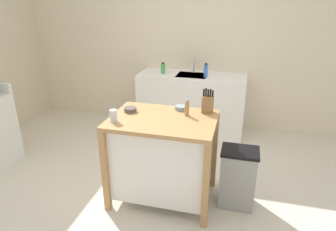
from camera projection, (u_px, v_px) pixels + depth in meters
ground_plane at (158, 191)px, 3.31m from camera, size 6.51×6.51×0.00m
wall_back at (194, 44)px, 4.62m from camera, size 5.51×0.10×2.60m
kitchen_island at (163, 155)px, 3.03m from camera, size 1.03×0.73×0.91m
knife_block at (208, 104)px, 2.99m from camera, size 0.11×0.09×0.25m
bowl_stoneware_deep at (130, 109)px, 3.03m from camera, size 0.13×0.13×0.04m
bowl_ceramic_small at (180, 108)px, 3.09m from camera, size 0.12×0.12×0.04m
drinking_cup at (113, 116)px, 2.78m from camera, size 0.07×0.07×0.12m
pepper_grinder at (187, 108)px, 2.91m from camera, size 0.04×0.04×0.17m
trash_bin at (238, 178)px, 2.99m from camera, size 0.36×0.28×0.63m
sink_counter at (191, 103)px, 4.61m from camera, size 1.59×0.60×0.91m
sink_faucet at (194, 65)px, 4.52m from camera, size 0.02×0.02×0.22m
bottle_hand_soap at (163, 68)px, 4.48m from camera, size 0.06×0.06×0.17m
bottle_dish_soap at (206, 71)px, 4.27m from camera, size 0.06×0.06×0.20m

